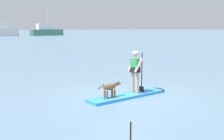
# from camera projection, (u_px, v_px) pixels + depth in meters

# --- Properties ---
(ground_plane) EXTENTS (400.00, 400.00, 0.00)m
(ground_plane) POSITION_uv_depth(u_px,v_px,m) (127.00, 97.00, 10.34)
(ground_plane) COLOR slate
(paddleboard) EXTENTS (3.57, 0.94, 0.10)m
(paddleboard) POSITION_uv_depth(u_px,v_px,m) (131.00, 95.00, 10.47)
(paddleboard) COLOR #338CD8
(paddleboard) RESTS_ON ground_plane
(person_paddler) EXTENTS (0.62, 0.50, 1.62)m
(person_paddler) POSITION_uv_depth(u_px,v_px,m) (135.00, 69.00, 10.43)
(person_paddler) COLOR tan
(person_paddler) RESTS_ON paddleboard
(dog) EXTENTS (1.02, 0.25, 0.58)m
(dog) POSITION_uv_depth(u_px,v_px,m) (111.00, 87.00, 9.81)
(dog) COLOR brown
(dog) RESTS_ON paddleboard
(moored_boat_port) EXTENTS (8.69, 4.29, 4.78)m
(moored_boat_port) POSITION_uv_depth(u_px,v_px,m) (1.00, 30.00, 75.69)
(moored_boat_port) COLOR silver
(moored_boat_port) RESTS_ON ground_plane
(moored_boat_far_port) EXTENTS (9.78, 3.65, 8.91)m
(moored_boat_far_port) POSITION_uv_depth(u_px,v_px,m) (46.00, 31.00, 81.36)
(moored_boat_far_port) COLOR #3F7266
(moored_boat_far_port) RESTS_ON ground_plane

